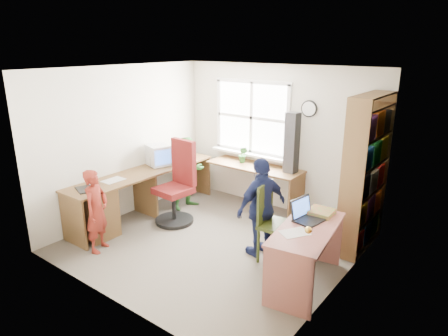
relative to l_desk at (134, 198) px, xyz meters
The scene contains 19 objects.
room 1.57m from the l_desk, 16.12° to the left, with size 3.64×3.44×2.44m.
l_desk is the anchor object (origin of this frame).
right_desk 2.79m from the l_desk, ahead, with size 0.76×1.32×0.72m.
bookshelf 3.35m from the l_desk, 26.43° to the left, with size 0.30×1.02×2.10m.
swivel_chair 0.68m from the l_desk, 53.66° to the left, with size 0.65×0.65×1.29m.
wooden_chair 2.23m from the l_desk, 11.01° to the left, with size 0.49×0.49×1.02m.
crt_monitor 0.91m from the l_desk, 107.06° to the left, with size 0.44×0.41×0.35m.
laptop_left 0.75m from the l_desk, 105.57° to the right, with size 0.38×0.35×0.21m.
laptop_right 2.71m from the l_desk, ahead, with size 0.35×0.41×0.25m.
speaker_a 0.76m from the l_desk, 108.30° to the left, with size 0.10×0.10×0.17m.
speaker_b 1.15m from the l_desk, 100.32° to the left, with size 0.10×0.10×0.19m.
cd_tower 2.57m from the l_desk, 46.16° to the left, with size 0.20×0.18×0.95m.
game_box 2.83m from the l_desk, 11.92° to the left, with size 0.30×0.30×0.06m.
paper_a 0.42m from the l_desk, 137.76° to the right, with size 0.23×0.32×0.00m.
paper_b 2.74m from the l_desk, ahead, with size 0.34×0.37×0.00m.
potted_plant 1.96m from the l_desk, 65.39° to the left, with size 0.16×0.13×0.28m, color #286529.
person_red 0.83m from the l_desk, 76.81° to the right, with size 0.42×0.27×1.14m, color maroon.
person_green 1.08m from the l_desk, 80.92° to the left, with size 0.60×0.47×1.23m, color #2C6629.
person_navy 2.05m from the l_desk, 12.56° to the left, with size 0.78×0.33×1.33m, color #141A3F.
Camera 1 is at (3.20, -3.96, 2.70)m, focal length 32.00 mm.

